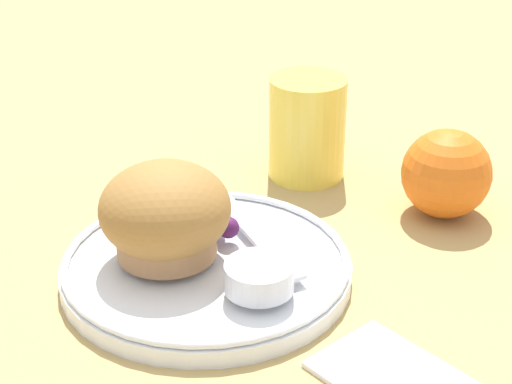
{
  "coord_description": "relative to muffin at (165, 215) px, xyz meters",
  "views": [
    {
      "loc": [
        0.45,
        -0.34,
        0.37
      ],
      "look_at": [
        -0.0,
        0.05,
        0.06
      ],
      "focal_mm": 60.0,
      "sensor_mm": 36.0,
      "label": 1
    }
  ],
  "objects": [
    {
      "name": "plate",
      "position": [
        0.03,
        0.02,
        -0.04
      ],
      "size": [
        0.23,
        0.23,
        0.02
      ],
      "color": "white",
      "rests_on": "ground_plane"
    },
    {
      "name": "butter_knife",
      "position": [
        0.02,
        0.07,
        -0.03
      ],
      "size": [
        0.15,
        0.06,
        0.0
      ],
      "rotation": [
        0.0,
        0.0,
        -0.29
      ],
      "color": "silver",
      "rests_on": "plate"
    },
    {
      "name": "cream_ramekin",
      "position": [
        0.08,
        0.02,
        -0.02
      ],
      "size": [
        0.05,
        0.05,
        0.02
      ],
      "color": "silver",
      "rests_on": "plate"
    },
    {
      "name": "ground_plane",
      "position": [
        0.02,
        0.02,
        -0.05
      ],
      "size": [
        3.0,
        3.0,
        0.0
      ],
      "primitive_type": "plane",
      "color": "tan"
    },
    {
      "name": "muffin",
      "position": [
        0.0,
        0.0,
        0.0
      ],
      "size": [
        0.1,
        0.1,
        0.07
      ],
      "color": "#9E7047",
      "rests_on": "plate"
    },
    {
      "name": "berry_pair",
      "position": [
        0.0,
        0.05,
        -0.03
      ],
      "size": [
        0.03,
        0.02,
        0.02
      ],
      "color": "#4C194C",
      "rests_on": "plate"
    },
    {
      "name": "orange_fruit",
      "position": [
        0.08,
        0.24,
        -0.01
      ],
      "size": [
        0.08,
        0.08,
        0.08
      ],
      "color": "orange",
      "rests_on": "ground_plane"
    },
    {
      "name": "juice_glass",
      "position": [
        -0.06,
        0.21,
        -0.01
      ],
      "size": [
        0.07,
        0.07,
        0.1
      ],
      "color": "#EAD14C",
      "rests_on": "ground_plane"
    }
  ]
}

